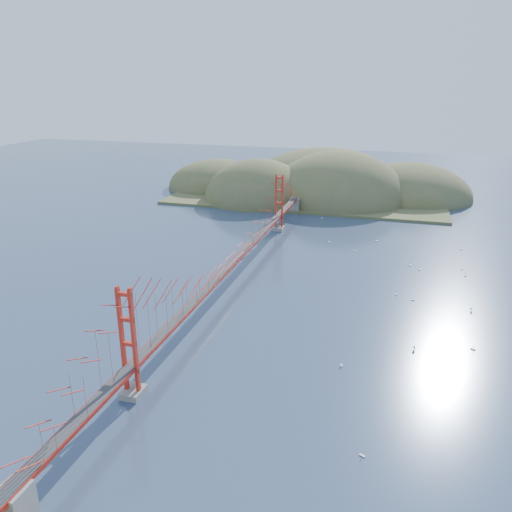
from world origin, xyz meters
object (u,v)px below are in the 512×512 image
(sailboat_0, at_px, (397,293))
(sailboat_2, at_px, (473,348))
(sailboat_1, at_px, (419,269))
(bridge, at_px, (231,240))

(sailboat_0, distance_m, sailboat_2, 16.53)
(sailboat_0, xyz_separation_m, sailboat_1, (3.30, 11.35, 0.01))
(bridge, xyz_separation_m, sailboat_0, (24.50, 2.80, -6.87))
(sailboat_2, bearing_deg, sailboat_0, 122.93)
(sailboat_0, bearing_deg, sailboat_1, 73.77)
(bridge, bearing_deg, sailboat_2, -18.29)
(sailboat_0, distance_m, sailboat_1, 11.82)
(sailboat_1, relative_size, sailboat_2, 0.98)
(bridge, distance_m, sailboat_0, 25.60)
(sailboat_0, height_order, sailboat_1, sailboat_1)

